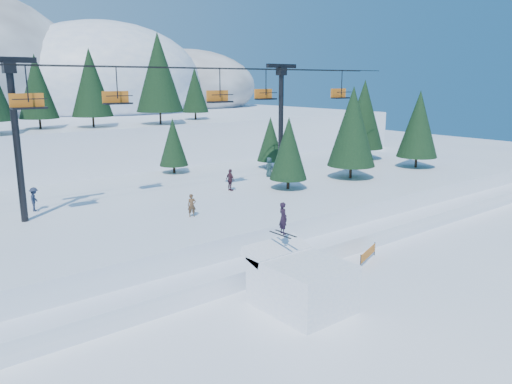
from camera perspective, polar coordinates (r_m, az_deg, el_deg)
ground at (r=25.54m, az=7.81°, el=-13.98°), size 160.00×160.00×0.00m
mid_shelf at (r=38.82m, az=-11.77°, el=-2.76°), size 70.00×22.00×2.50m
berm at (r=30.85m, az=-3.09°, el=-7.94°), size 70.00×6.00×1.10m
jump_kicker at (r=25.92m, az=5.07°, el=-10.18°), size 3.70×5.04×5.24m
chairlift at (r=38.49m, az=-9.70°, el=9.40°), size 46.00×3.21×10.28m
conifer_stand at (r=39.27m, az=-8.58°, el=5.87°), size 62.10×17.17×8.97m
distant_skiers at (r=37.57m, az=-14.70°, el=-0.06°), size 29.48×8.98×1.87m
banner_near at (r=32.98m, az=12.67°, el=-6.88°), size 2.68×1.04×0.90m
banner_far at (r=36.85m, az=11.61°, el=-4.74°), size 2.73×0.90×0.90m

